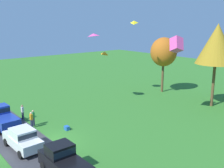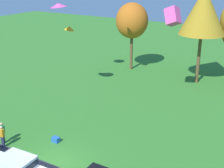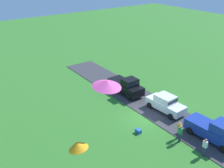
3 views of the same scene
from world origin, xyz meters
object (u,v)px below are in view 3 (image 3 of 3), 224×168
Objects in this scene: car_pickup_mid_row at (127,86)px; kite_delta_mid_center at (78,145)px; car_sedan_far_end at (166,103)px; person_beside_suv at (180,134)px; person_watching_sky at (205,147)px; car_pickup_near_entrance at (215,130)px; kite_delta_trailing_tail at (107,84)px; person_on_lawn at (179,130)px; cooler_box at (138,131)px.

car_pickup_mid_row is 19.56m from kite_delta_mid_center.
car_sedan_far_end is 5.38m from person_beside_suv.
person_watching_sky is (-12.78, 1.91, -0.23)m from car_pickup_mid_row.
car_pickup_near_entrance is 3.24× the size of kite_delta_trailing_tail.
kite_delta_mid_center reaches higher than car_pickup_mid_row.
kite_delta_trailing_tail is 1.56× the size of kite_delta_mid_center.
car_pickup_near_entrance is 5.05× the size of kite_delta_mid_center.
person_beside_suv is at bearing 4.45° from person_watching_sky.
person_on_lawn reaches higher than cooler_box.
car_sedan_far_end reaches higher than person_watching_sky.
car_pickup_mid_row is at bearing -8.51° from person_watching_sky.
kite_delta_mid_center is (-3.02, 11.92, 5.72)m from person_on_lawn.
cooler_box is (-1.32, 5.00, -0.84)m from car_sedan_far_end.
car_pickup_mid_row is 2.93× the size of person_on_lawn.
cooler_box is at bearing 22.19° from person_watching_sky.
person_on_lawn is (2.09, 2.29, -0.23)m from car_pickup_near_entrance.
car_pickup_mid_row is 12.92m from person_watching_sky.
kite_delta_mid_center is (-0.93, 14.20, 5.49)m from car_pickup_near_entrance.
person_watching_sky is at bearing 159.04° from car_sedan_far_end.
person_beside_suv is 1.00× the size of person_watching_sky.
car_pickup_mid_row is 2.93× the size of person_beside_suv.
person_beside_suv is at bearing 138.00° from person_on_lawn.
car_sedan_far_end is (6.20, -0.20, -0.07)m from car_pickup_near_entrance.
kite_delta_trailing_tail reaches higher than car_pickup_mid_row.
kite_delta_trailing_tail is (-2.35, 9.65, 8.23)m from person_on_lawn.
car_pickup_near_entrance is at bearing -72.04° from person_watching_sky.
car_pickup_mid_row is at bearing -42.89° from kite_delta_trailing_tail.
car_pickup_near_entrance reaches higher than cooler_box.
person_on_lawn is 1.00× the size of person_beside_suv.
car_pickup_near_entrance is at bearing 178.12° from car_sedan_far_end.
car_pickup_mid_row reaches higher than car_sedan_far_end.
car_pickup_mid_row reaches higher than person_on_lawn.
person_on_lawn is 3.81m from cooler_box.
car_pickup_mid_row is 3.20× the size of kite_delta_trailing_tail.
person_on_lawn is 2.90m from person_watching_sky.
car_pickup_near_entrance is 9.07× the size of cooler_box.
kite_delta_mid_center is at bearing 133.42° from car_pickup_mid_row.
car_pickup_near_entrance is at bearing -135.47° from cooler_box.
kite_delta_trailing_tail is 3.45m from kite_delta_mid_center.
person_beside_suv is (-10.31, 2.10, -0.23)m from car_pickup_mid_row.
kite_delta_mid_center is (-2.59, 11.53, 5.72)m from person_beside_suv.
person_watching_sky is (-7.01, 2.68, -0.16)m from car_sedan_far_end.
car_sedan_far_end is 5.82m from car_pickup_mid_row.
car_sedan_far_end is 2.86× the size of kite_delta_trailing_tail.
person_on_lawn is at bearing 47.55° from car_pickup_near_entrance.
kite_delta_trailing_tail reaches higher than kite_delta_mid_center.
cooler_box is 0.56× the size of kite_delta_mid_center.
cooler_box is 12.51m from kite_delta_trailing_tail.
car_sedan_far_end reaches higher than cooler_box.
person_on_lawn is at bearing 148.81° from car_sedan_far_end.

